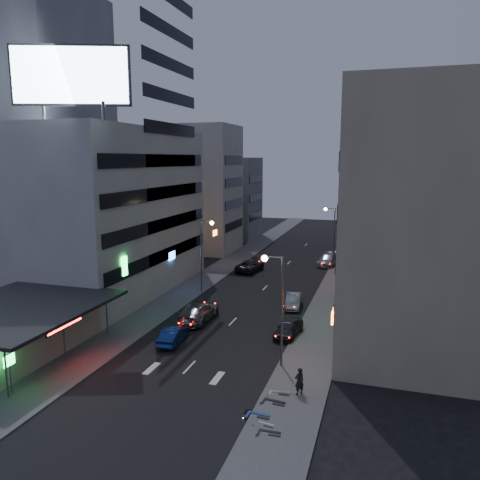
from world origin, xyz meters
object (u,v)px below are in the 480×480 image
at_px(parked_car_right_far, 328,260).
at_px(scooter_silver_b, 290,384).
at_px(scooter_silver_a, 275,417).
at_px(scooter_black_a, 282,423).
at_px(parked_car_right_mid, 293,301).
at_px(road_car_silver, 198,312).
at_px(road_car_blue, 173,335).
at_px(scooter_black_b, 287,393).
at_px(scooter_blue, 271,406).
at_px(person, 299,381).
at_px(parked_car_left, 250,266).
at_px(parked_car_right_near, 289,328).

bearing_deg(parked_car_right_far, scooter_silver_b, -79.42).
bearing_deg(scooter_silver_a, scooter_black_a, -132.51).
bearing_deg(scooter_silver_b, parked_car_right_mid, 7.01).
xyz_separation_m(road_car_silver, scooter_black_a, (11.23, -15.42, -0.16)).
xyz_separation_m(road_car_blue, scooter_silver_b, (10.69, -5.40, 0.03)).
relative_size(road_car_blue, scooter_silver_a, 2.53).
distance_m(scooter_silver_a, scooter_black_b, 2.56).
xyz_separation_m(scooter_silver_a, scooter_blue, (-0.45, 0.86, 0.13)).
relative_size(person, scooter_silver_a, 1.10).
bearing_deg(parked_car_right_far, scooter_black_b, -79.45).
distance_m(parked_car_right_far, road_car_silver, 28.03).
relative_size(parked_car_right_far, road_car_silver, 0.91).
relative_size(person, scooter_silver_b, 0.93).
height_order(parked_car_right_mid, scooter_black_a, parked_car_right_mid).
height_order(road_car_silver, scooter_silver_a, road_car_silver).
height_order(parked_car_right_mid, road_car_blue, parked_car_right_mid).
bearing_deg(parked_car_right_far, person, -78.50).
bearing_deg(scooter_blue, scooter_black_a, -142.89).
bearing_deg(parked_car_left, road_car_blue, 98.34).
bearing_deg(scooter_silver_b, parked_car_right_near, 8.78).
height_order(parked_car_right_near, scooter_silver_b, parked_car_right_near).
xyz_separation_m(parked_car_right_near, person, (2.68, -9.81, 0.30)).
relative_size(parked_car_left, parked_car_right_far, 1.02).
xyz_separation_m(person, scooter_black_a, (-0.15, -4.42, -0.32)).
bearing_deg(road_car_blue, scooter_silver_a, 133.87).
height_order(parked_car_right_mid, scooter_silver_a, parked_car_right_mid).
bearing_deg(parked_car_right_mid, road_car_blue, -128.63).
distance_m(parked_car_right_near, road_car_silver, 8.78).
xyz_separation_m(scooter_black_a, scooter_blue, (-0.95, 1.48, 0.05)).
height_order(scooter_silver_a, scooter_black_b, scooter_black_b).
bearing_deg(scooter_blue, parked_car_right_far, 6.59).
xyz_separation_m(person, scooter_blue, (-1.11, -2.94, -0.27)).
bearing_deg(road_car_silver, scooter_black_b, 131.58).
height_order(scooter_black_b, scooter_silver_b, scooter_black_b).
bearing_deg(parked_car_right_near, scooter_silver_a, -74.52).
relative_size(road_car_silver, person, 3.30).
bearing_deg(road_car_silver, scooter_black_a, 126.18).
bearing_deg(parked_car_right_mid, parked_car_right_far, 80.22).
height_order(scooter_silver_a, scooter_blue, scooter_blue).
bearing_deg(parked_car_right_mid, road_car_silver, -146.03).
height_order(parked_car_right_mid, parked_car_left, parked_car_left).
distance_m(parked_car_right_far, scooter_silver_a, 41.50).
bearing_deg(parked_car_left, scooter_black_a, 115.10).
xyz_separation_m(parked_car_right_mid, scooter_black_a, (3.61, -21.97, 0.00)).
height_order(parked_car_right_far, person, person).
bearing_deg(person, parked_car_right_far, -126.78).
bearing_deg(scooter_black_a, road_car_blue, 47.81).
height_order(parked_car_right_mid, scooter_silver_b, parked_car_right_mid).
bearing_deg(scooter_silver_b, person, -98.34).
bearing_deg(scooter_black_a, scooter_silver_b, 5.14).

